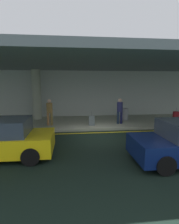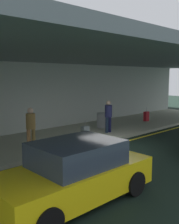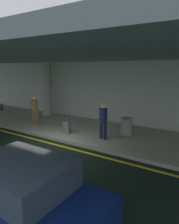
{
  "view_description": "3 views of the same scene",
  "coord_description": "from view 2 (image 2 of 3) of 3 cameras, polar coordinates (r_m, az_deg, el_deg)",
  "views": [
    {
      "loc": [
        -1.62,
        -9.08,
        2.85
      ],
      "look_at": [
        -0.28,
        2.5,
        0.91
      ],
      "focal_mm": 28.3,
      "sensor_mm": 36.0,
      "label": 1
    },
    {
      "loc": [
        -8.3,
        -7.03,
        3.08
      ],
      "look_at": [
        0.64,
        2.44,
        1.3
      ],
      "focal_mm": 42.1,
      "sensor_mm": 36.0,
      "label": 2
    },
    {
      "loc": [
        6.13,
        -5.96,
        3.4
      ],
      "look_at": [
        0.69,
        2.54,
        1.24
      ],
      "focal_mm": 33.06,
      "sensor_mm": 36.0,
      "label": 3
    }
  ],
  "objects": [
    {
      "name": "suitcase_upright_secondary",
      "position": [
        12.28,
        -0.96,
        -4.53
      ],
      "size": [
        0.36,
        0.22,
        0.9
      ],
      "rotation": [
        0.0,
        0.0,
        0.46
      ],
      "color": "slate",
      "rests_on": "sidewalk"
    },
    {
      "name": "car_yellow_taxi",
      "position": [
        6.66,
        -3.25,
        -13.07
      ],
      "size": [
        4.1,
        1.92,
        1.5
      ],
      "rotation": [
        0.0,
        0.0,
        -0.04
      ],
      "color": "yellow",
      "rests_on": "ground"
    },
    {
      "name": "ceiling_overhang",
      "position": [
        12.74,
        -2.64,
        11.69
      ],
      "size": [
        28.0,
        13.2,
        0.3
      ],
      "primitive_type": "cube",
      "color": "slate",
      "rests_on": "support_column_far_left"
    },
    {
      "name": "terminal_back_wall",
      "position": [
        14.95,
        -9.49,
        3.16
      ],
      "size": [
        26.0,
        0.3,
        3.8
      ],
      "primitive_type": "cube",
      "color": "#AEB7AE",
      "rests_on": "ground"
    },
    {
      "name": "suitcase_upright_primary",
      "position": [
        17.65,
        12.23,
        -0.92
      ],
      "size": [
        0.36,
        0.22,
        0.9
      ],
      "rotation": [
        0.0,
        0.0,
        -0.13
      ],
      "color": "maroon",
      "rests_on": "sidewalk"
    },
    {
      "name": "lane_stripe_yellow",
      "position": [
        11.71,
        3.85,
        -7.47
      ],
      "size": [
        26.0,
        0.14,
        0.01
      ],
      "primitive_type": "cube",
      "color": "yellow",
      "rests_on": "ground"
    },
    {
      "name": "person_waiting_for_ride",
      "position": [
        13.7,
        4.12,
        -0.49
      ],
      "size": [
        0.38,
        0.38,
        1.68
      ],
      "rotation": [
        0.0,
        0.0,
        1.11
      ],
      "color": "#19283E",
      "rests_on": "sidewalk"
    },
    {
      "name": "ground_plane",
      "position": [
        11.31,
        6.21,
        -8.07
      ],
      "size": [
        60.0,
        60.0,
        0.0
      ],
      "primitive_type": "plane",
      "color": "black"
    },
    {
      "name": "traveler_with_luggage",
      "position": [
        10.88,
        -12.64,
        -2.82
      ],
      "size": [
        0.38,
        0.38,
        1.68
      ],
      "rotation": [
        0.0,
        0.0,
        4.58
      ],
      "color": "#8F6036",
      "rests_on": "sidewalk"
    },
    {
      "name": "trash_bin_steel",
      "position": [
        15.06,
        2.66,
        -1.8
      ],
      "size": [
        0.56,
        0.56,
        0.85
      ],
      "primitive_type": "cylinder",
      "color": "gray",
      "rests_on": "sidewalk"
    },
    {
      "name": "sidewalk",
      "position": [
        13.44,
        -3.93,
        -5.15
      ],
      "size": [
        26.0,
        4.2,
        0.15
      ],
      "primitive_type": "cube",
      "color": "#9EA28C",
      "rests_on": "ground"
    }
  ]
}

